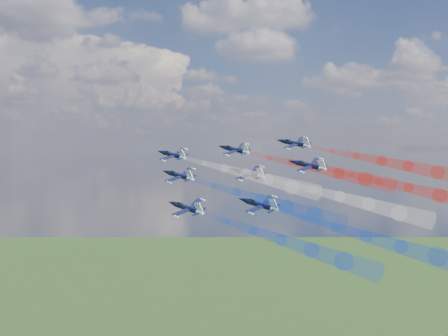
{
  "coord_description": "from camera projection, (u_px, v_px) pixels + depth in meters",
  "views": [
    {
      "loc": [
        -39.16,
        -131.8,
        161.55
      ],
      "look_at": [
        -23.36,
        14.77,
        156.38
      ],
      "focal_mm": 43.92,
      "sensor_mm": 36.0,
      "label": 1
    }
  ],
  "objects": [
    {
      "name": "trail_inner_left",
      "position": [
        261.0,
        199.0,
        128.29
      ],
      "size": [
        33.4,
        34.57,
        12.75
      ],
      "primitive_type": null,
      "rotation": [
        0.19,
        -0.36,
        0.71
      ],
      "color": "blue"
    },
    {
      "name": "trail_inner_right",
      "position": [
        314.0,
        168.0,
        143.14
      ],
      "size": [
        33.4,
        34.57,
        12.75
      ],
      "primitive_type": null,
      "rotation": [
        0.19,
        -0.36,
        0.71
      ],
      "color": "red"
    },
    {
      "name": "jet_center_third",
      "position": [
        248.0,
        173.0,
        144.25
      ],
      "size": [
        15.6,
        15.5,
        8.49
      ],
      "primitive_type": null,
      "rotation": [
        0.19,
        -0.36,
        0.71
      ],
      "color": "black"
    },
    {
      "name": "trail_lead",
      "position": [
        246.0,
        174.0,
        141.93
      ],
      "size": [
        33.4,
        34.57,
        12.75
      ],
      "primitive_type": null,
      "rotation": [
        0.19,
        -0.36,
        0.71
      ],
      "color": "white"
    },
    {
      "name": "trail_rear_left",
      "position": [
        366.0,
        237.0,
        111.02
      ],
      "size": [
        33.4,
        34.57,
        12.75
      ],
      "primitive_type": null,
      "rotation": [
        0.19,
        -0.36,
        0.71
      ],
      "color": "blue"
    },
    {
      "name": "jet_rear_right",
      "position": [
        308.0,
        165.0,
        142.97
      ],
      "size": [
        15.6,
        15.5,
        8.49
      ],
      "primitive_type": null,
      "rotation": [
        0.19,
        -0.36,
        0.71
      ],
      "color": "black"
    },
    {
      "name": "jet_outer_right",
      "position": [
        294.0,
        143.0,
        159.26
      ],
      "size": [
        15.6,
        15.5,
        8.49
      ],
      "primitive_type": null,
      "rotation": [
        0.19,
        -0.36,
        0.71
      ],
      "color": "black"
    },
    {
      "name": "jet_outer_left",
      "position": [
        187.0,
        208.0,
        129.56
      ],
      "size": [
        15.6,
        15.5,
        8.49
      ],
      "primitive_type": null,
      "rotation": [
        0.19,
        -0.36,
        0.71
      ],
      "color": "black"
    },
    {
      "name": "trail_outer_left",
      "position": [
        281.0,
        240.0,
        112.77
      ],
      "size": [
        33.4,
        34.57,
        12.75
      ],
      "primitive_type": null,
      "rotation": [
        0.19,
        -0.36,
        0.71
      ],
      "color": "blue"
    },
    {
      "name": "trail_rear_right",
      "position": [
        409.0,
        188.0,
        126.19
      ],
      "size": [
        33.4,
        34.57,
        12.75
      ],
      "primitive_type": null,
      "rotation": [
        0.19,
        -0.36,
        0.71
      ],
      "color": "red"
    },
    {
      "name": "jet_lead",
      "position": [
        172.0,
        155.0,
        158.71
      ],
      "size": [
        15.6,
        15.5,
        8.49
      ],
      "primitive_type": null,
      "rotation": [
        0.19,
        -0.36,
        0.71
      ],
      "color": "black"
    },
    {
      "name": "jet_inner_left",
      "position": [
        179.0,
        175.0,
        145.07
      ],
      "size": [
        15.6,
        15.5,
        8.49
      ],
      "primitive_type": null,
      "rotation": [
        0.19,
        -0.36,
        0.71
      ],
      "color": "black"
    },
    {
      "name": "trail_center_third",
      "position": [
        340.0,
        197.0,
        127.47
      ],
      "size": [
        33.4,
        34.57,
        12.75
      ],
      "primitive_type": null,
      "rotation": [
        0.19,
        -0.36,
        0.71
      ],
      "color": "white"
    },
    {
      "name": "trail_outer_right",
      "position": [
        382.0,
        161.0,
        142.48
      ],
      "size": [
        33.4,
        34.57,
        12.75
      ],
      "primitive_type": null,
      "rotation": [
        0.19,
        -0.36,
        0.71
      ],
      "color": "red"
    },
    {
      "name": "jet_inner_right",
      "position": [
        235.0,
        150.0,
        159.92
      ],
      "size": [
        15.6,
        15.5,
        8.49
      ],
      "primitive_type": null,
      "rotation": [
        0.19,
        -0.36,
        0.71
      ],
      "color": "black"
    },
    {
      "name": "jet_rear_left",
      "position": [
        259.0,
        205.0,
        127.81
      ],
      "size": [
        15.6,
        15.5,
        8.49
      ],
      "primitive_type": null,
      "rotation": [
        0.19,
        -0.36,
        0.71
      ],
      "color": "black"
    }
  ]
}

